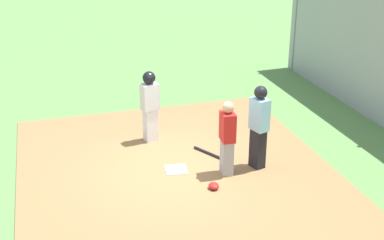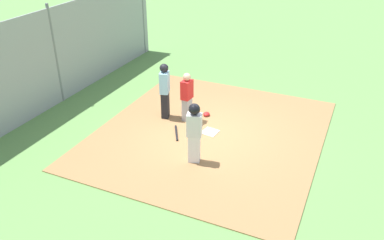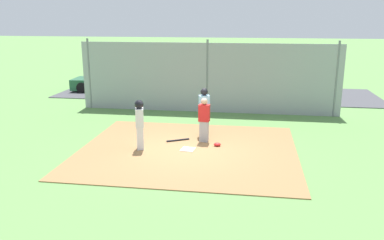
# 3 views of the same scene
# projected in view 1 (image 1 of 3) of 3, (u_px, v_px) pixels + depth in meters

# --- Properties ---
(ground_plane) EXTENTS (140.00, 140.00, 0.00)m
(ground_plane) POSITION_uv_depth(u_px,v_px,m) (176.00, 171.00, 10.83)
(ground_plane) COLOR #5B8947
(dirt_infield) EXTENTS (7.20, 6.40, 0.03)m
(dirt_infield) POSITION_uv_depth(u_px,v_px,m) (176.00, 171.00, 10.83)
(dirt_infield) COLOR olive
(dirt_infield) RESTS_ON ground_plane
(home_plate) EXTENTS (0.49, 0.49, 0.02)m
(home_plate) POSITION_uv_depth(u_px,v_px,m) (176.00, 170.00, 10.82)
(home_plate) COLOR white
(home_plate) RESTS_ON dirt_infield
(catcher) EXTENTS (0.40, 0.29, 1.58)m
(catcher) POSITION_uv_depth(u_px,v_px,m) (227.00, 137.00, 10.38)
(catcher) COLOR #9E9EA3
(catcher) RESTS_ON dirt_infield
(umpire) EXTENTS (0.44, 0.36, 1.80)m
(umpire) POSITION_uv_depth(u_px,v_px,m) (259.00, 125.00, 10.60)
(umpire) COLOR black
(umpire) RESTS_ON dirt_infield
(runner) EXTENTS (0.35, 0.44, 1.69)m
(runner) POSITION_uv_depth(u_px,v_px,m) (150.00, 102.00, 11.80)
(runner) COLOR silver
(runner) RESTS_ON dirt_infield
(baseball_bat) EXTENTS (0.77, 0.47, 0.06)m
(baseball_bat) POSITION_uv_depth(u_px,v_px,m) (208.00, 153.00, 11.49)
(baseball_bat) COLOR black
(baseball_bat) RESTS_ON dirt_infield
(catcher_mask) EXTENTS (0.24, 0.20, 0.12)m
(catcher_mask) POSITION_uv_depth(u_px,v_px,m) (214.00, 186.00, 10.10)
(catcher_mask) COLOR red
(catcher_mask) RESTS_ON dirt_infield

